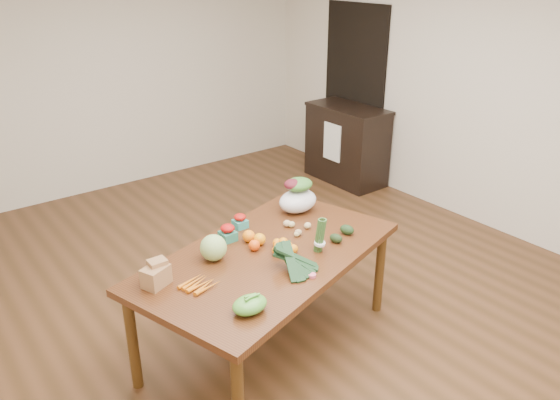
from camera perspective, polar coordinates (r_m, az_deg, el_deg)
floor at (r=4.70m, az=-0.99°, el=-9.05°), size 6.00×6.00×0.00m
room_walls at (r=4.13m, az=-1.12°, el=6.88°), size 5.02×6.02×2.70m
dining_table at (r=3.87m, az=-1.19°, el=-10.40°), size 2.06×1.51×0.75m
doorway_dark at (r=6.95m, az=7.71°, el=11.13°), size 0.02×1.00×2.10m
cabinet at (r=6.80m, az=6.98°, el=5.81°), size 0.52×1.02×0.94m
dish_towel at (r=6.60m, az=5.46°, el=6.04°), size 0.02×0.28×0.45m
paper_bag at (r=3.38m, az=-12.86°, el=-7.59°), size 0.26×0.23×0.15m
cabbage at (r=3.58m, az=-6.97°, el=-4.97°), size 0.18×0.18×0.18m
strawberry_basket_a at (r=3.83m, az=-5.47°, el=-3.57°), size 0.13×0.13×0.10m
strawberry_basket_b at (r=4.00m, az=-4.19°, el=-2.33°), size 0.12×0.12×0.09m
orange_a at (r=3.69m, az=-2.70°, el=-4.74°), size 0.08×0.08×0.08m
orange_b at (r=3.80m, az=-3.28°, el=-3.79°), size 0.09×0.09×0.09m
orange_c at (r=3.76m, az=-2.16°, el=-4.12°), size 0.09×0.09×0.09m
mandarin_cluster at (r=3.68m, az=0.34°, el=-4.63°), size 0.22×0.22×0.10m
carrots at (r=3.35m, az=-8.59°, el=-8.75°), size 0.26×0.24×0.03m
snap_pea_bag at (r=3.09m, az=-3.19°, el=-10.86°), size 0.21×0.16×0.09m
kale_bunch at (r=3.43m, az=1.99°, el=-6.38°), size 0.42×0.47×0.16m
asparagus_bundle at (r=3.64m, az=4.20°, el=-3.69°), size 0.11×0.13×0.26m
potato_a at (r=3.88m, az=1.77°, el=-3.59°), size 0.04×0.04×0.04m
potato_b at (r=3.89m, az=1.92°, el=-3.42°), size 0.06×0.05×0.05m
potato_c at (r=4.01m, az=1.22°, el=-2.56°), size 0.05×0.05×0.05m
potato_d at (r=4.02m, az=0.72°, el=-2.46°), size 0.06×0.05×0.05m
potato_e at (r=3.99m, az=2.90°, el=-2.68°), size 0.06×0.05×0.05m
avocado_a at (r=3.81m, az=5.87°, el=-4.00°), size 0.09×0.11×0.06m
avocado_b at (r=3.93m, az=7.01°, el=-3.10°), size 0.10×0.12×0.07m
salad_bag at (r=4.22m, az=1.88°, el=0.34°), size 0.37×0.32×0.25m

